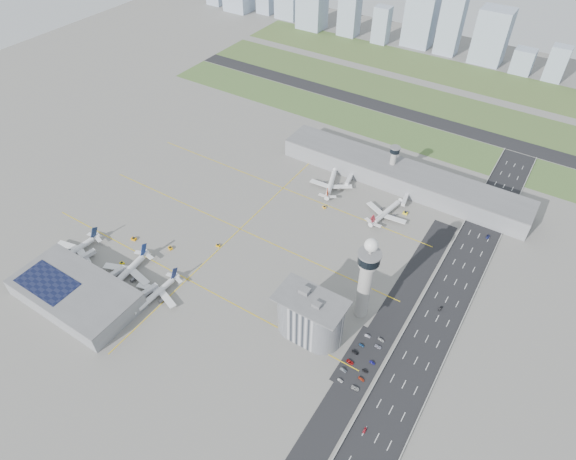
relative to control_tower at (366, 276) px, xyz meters
The scene contains 61 objects.
ground 80.47m from the control_tower, behind, with size 1000.00×1000.00×0.00m, color gray.
grass_strip_0 238.28m from the control_tower, 112.98° to the left, with size 480.00×50.00×0.08m, color #446530.
grass_strip_1 308.14m from the control_tower, 107.49° to the left, with size 480.00×60.00×0.08m, color #47602D.
grass_strip_2 384.80m from the control_tower, 103.89° to the left, with size 480.00×70.00×0.08m, color #3E5428.
runway 272.40m from the control_tower, 109.91° to the left, with size 480.00×22.00×0.10m, color black.
highway 56.01m from the control_tower, 10.54° to the right, with size 28.00×500.00×0.10m, color black.
barrier_left 45.73m from the control_tower, 15.42° to the right, with size 0.60×500.00×1.20m, color #9E9E99.
barrier_right 67.08m from the control_tower, ahead, with size 0.60×500.00×1.20m, color #9E9E99.
landside_road 43.28m from the control_tower, 45.00° to the right, with size 18.00×260.00×0.08m, color black.
parking_lot 48.79m from the control_tower, 61.93° to the right, with size 20.00×44.00×0.10m, color black.
taxiway_line_h_0 123.35m from the control_tower, 161.26° to the right, with size 260.00×0.60×0.01m, color yellow.
taxiway_line_h_1 119.40m from the control_tower, 168.89° to the left, with size 260.00×0.60×0.01m, color yellow.
taxiway_line_h_2 143.16m from the control_tower, 143.79° to the left, with size 260.00×0.60×0.01m, color yellow.
taxiway_line_v 119.40m from the control_tower, 168.89° to the left, with size 0.60×260.00×0.01m, color yellow.
control_tower is the anchor object (origin of this frame).
secondary_tower 148.97m from the control_tower, 106.48° to the left, with size 8.60×8.60×31.90m.
admin_building 41.10m from the control_tower, 123.70° to the right, with size 42.00×24.00×33.50m.
terminal_pier 146.15m from the control_tower, 102.88° to the left, with size 210.00×32.00×15.80m.
near_terminal 185.86m from the control_tower, 150.65° to the right, with size 84.00×42.00×13.00m.
airplane_near_a 207.44m from the control_tower, 161.87° to the right, with size 43.20×36.72×12.10m, color white, non-canonical shape.
airplane_near_b 161.97m from the control_tower, 158.48° to the right, with size 45.56×38.73×12.76m, color white, non-canonical shape.
airplane_near_c 136.33m from the control_tower, 152.85° to the right, with size 40.35×34.30×11.30m, color white, non-canonical shape.
airplane_far_a 135.19m from the control_tower, 126.99° to the left, with size 42.36×36.00×11.86m, color white, non-canonical shape.
airplane_far_b 103.74m from the control_tower, 104.75° to the left, with size 42.35×36.00×11.86m, color white, non-canonical shape.
jet_bridge_near_0 200.06m from the control_tower, 159.55° to the right, with size 14.00×3.00×5.70m, color silver, non-canonical shape.
jet_bridge_near_1 172.69m from the control_tower, 156.00° to the right, with size 14.00×3.00×5.70m, color silver, non-canonical shape.
jet_bridge_near_2 146.36m from the control_tower, 151.10° to the right, with size 14.00×3.00×5.70m, color silver, non-canonical shape.
jet_bridge_far_0 145.99m from the control_tower, 119.45° to the left, with size 14.00×3.00×5.70m, color silver, non-canonical shape.
jet_bridge_far_1 129.66m from the control_tower, 99.16° to the left, with size 14.00×3.00×5.70m, color silver, non-canonical shape.
tug_0 177.07m from the control_tower, behind, with size 2.50×3.64×2.11m, color #F49803, non-canonical shape.
tug_1 171.72m from the control_tower, 162.07° to the right, with size 2.14×3.11×1.81m, color yellow, non-canonical shape.
tug_2 147.49m from the control_tower, behind, with size 2.28×3.31×1.93m, color #FDA605, non-canonical shape.
tug_3 119.43m from the control_tower, behind, with size 1.96×2.84×1.65m, color #F0A804, non-canonical shape.
tug_4 110.56m from the control_tower, 132.05° to the left, with size 2.03×2.95×1.71m, color #F8A823, non-canonical shape.
tug_5 112.06m from the control_tower, 97.14° to the left, with size 2.50×3.64×2.11m, color yellow, non-canonical shape.
car_lot_0 61.29m from the control_tower, 76.56° to the right, with size 1.43×3.54×1.21m, color white.
car_lot_1 55.69m from the control_tower, 76.57° to the right, with size 1.37×3.93×1.30m, color slate.
car_lot_2 50.92m from the control_tower, 72.84° to the right, with size 2.10×4.56×1.27m, color #AA1516.
car_lot_3 45.82m from the control_tower, 69.35° to the right, with size 1.67×4.11×1.19m, color black.
car_lot_4 42.41m from the control_tower, 61.98° to the right, with size 1.33×3.30×1.12m, color navy.
car_lot_5 39.00m from the control_tower, 49.78° to the right, with size 1.25×3.58×1.18m, color silver.
car_lot_6 63.59m from the control_tower, 66.76° to the right, with size 2.15×4.66×1.29m, color #AFAFAF.
car_lot_7 58.52m from the control_tower, 62.98° to the right, with size 1.54×3.79×1.10m, color #B13219.
car_lot_8 54.33m from the control_tower, 59.95° to the right, with size 1.43×3.55×1.21m, color black.
car_lot_9 50.32m from the control_tower, 52.84° to the right, with size 1.19×3.41×1.13m, color navy.
car_lot_10 43.76m from the control_tower, 40.61° to the right, with size 1.88×4.08×1.14m, color #ACACC0.
car_lot_11 41.55m from the control_tower, 31.14° to the right, with size 1.71×4.21×1.22m, color #AFB0B1.
car_hw_0 84.13m from the control_tower, 62.04° to the right, with size 1.35×3.35×1.14m, color #B52432.
car_hw_1 62.09m from the control_tower, 35.62° to the left, with size 1.34×3.85×1.27m, color black.
car_hw_2 128.71m from the control_tower, 66.73° to the left, with size 2.14×4.64×1.29m, color navy.
car_hw_4 177.11m from the control_tower, 78.34° to the left, with size 1.50×3.73×1.27m, color gray.
skyline_bldg_2 557.35m from the control_tower, 130.71° to the left, with size 22.81×18.25×26.79m, color #9EADC1.
skyline_bldg_3 533.71m from the control_tower, 127.48° to the left, with size 32.30×25.84×36.93m, color #9EADC1.
skyline_bldg_4 492.21m from the control_tower, 124.18° to the left, with size 35.81×28.65×60.36m, color #9EADC1.
skyline_bldg_5 467.76m from the control_tower, 118.35° to the left, with size 25.49×20.39×66.89m, color #9EADC1.
skyline_bldg_6 445.75m from the control_tower, 113.08° to the left, with size 20.04×16.03×45.20m, color #9EADC1.
skyline_bldg_7 448.60m from the control_tower, 107.04° to the left, with size 35.76×28.61×61.22m, color #9EADC1.
skyline_bldg_8 433.37m from the control_tower, 102.18° to the left, with size 26.33×21.06×83.39m, color #9EADC1.
skyline_bldg_9 426.39m from the control_tower, 95.62° to the left, with size 36.96×29.57×62.11m, color #9EADC1.
skyline_bldg_10 416.22m from the control_tower, 89.82° to the left, with size 23.01×18.41×27.75m, color #9EADC1.
skyline_bldg_11 417.21m from the control_tower, 85.01° to the left, with size 20.22×16.18×38.97m, color #9EADC1.
Camera 1 is at (135.04, -176.30, 246.95)m, focal length 30.00 mm.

